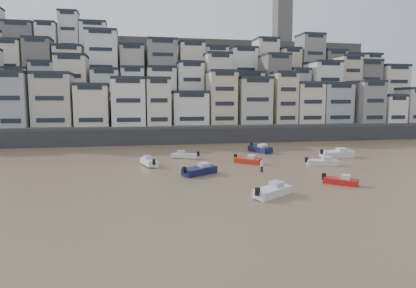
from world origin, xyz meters
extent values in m
plane|color=#886949|center=(0.00, 0.00, 0.00)|extent=(400.00, 400.00, 0.00)
cube|color=#38383A|center=(10.00, 65.00, 1.75)|extent=(140.00, 3.00, 3.50)
cube|color=#4C4C47|center=(15.00, 72.00, 2.00)|extent=(140.00, 14.00, 4.00)
cube|color=#4C4C47|center=(15.00, 84.00, 5.00)|extent=(140.00, 14.00, 10.00)
cube|color=#4C4C47|center=(15.00, 96.00, 9.00)|extent=(140.00, 14.00, 18.00)
cube|color=#4C4C47|center=(15.00, 108.00, 13.00)|extent=(140.00, 16.00, 26.00)
cube|color=#4C4C47|center=(15.00, 122.00, 16.00)|extent=(140.00, 18.00, 32.00)
cube|color=#66635E|center=(55.00, 120.00, 41.00)|extent=(6.00, 6.00, 18.00)
camera|label=1|loc=(-2.27, -20.34, 10.06)|focal=32.00mm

